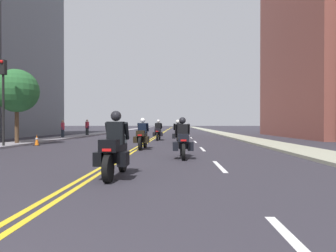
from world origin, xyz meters
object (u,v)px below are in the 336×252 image
Objects in this scene: motorcycle_4 at (158,132)px; traffic_light_near at (3,87)px; motorcycle_1 at (183,141)px; pedestrian_1 at (63,129)px; traffic_cone_0 at (37,140)px; motorcycle_5 at (180,131)px; pedestrian_0 at (87,128)px; motorcycle_0 at (115,151)px; motorcycle_3 at (178,134)px; motorcycle_2 at (142,136)px; street_tree_0 at (17,91)px.

traffic_light_near is (-7.96, -7.51, 2.65)m from motorcycle_4.
motorcycle_1 is 17.59m from pedestrian_1.
traffic_cone_0 is (-8.63, 5.96, -0.31)m from motorcycle_1.
motorcycle_5 is 10.51m from pedestrian_0.
motorcycle_0 is at bearing 19.10° from pedestrian_1.
traffic_light_near reaches higher than motorcycle_5.
motorcycle_0 is at bearing -98.58° from motorcycle_3.
pedestrian_1 is (-8.39, 10.41, 0.19)m from motorcycle_2.
motorcycle_1 is 0.48× the size of street_tree_0.
traffic_cone_0 is at bearing 144.04° from motorcycle_1.
motorcycle_0 reaches higher than motorcycle_2.
motorcycle_2 is 9.01m from street_tree_0.
motorcycle_1 is 1.06× the size of motorcycle_5.
motorcycle_1 is 1.00× the size of motorcycle_4.
motorcycle_2 reaches higher than motorcycle_1.
motorcycle_0 is 4.36m from motorcycle_1.
traffic_light_near is at bearing -54.08° from pedestrian_0.
motorcycle_2 is at bearing 32.47° from pedestrian_1.
street_tree_0 is (-0.37, -12.69, 2.43)m from pedestrian_0.
traffic_light_near is (-7.69, 0.59, 2.66)m from motorcycle_2.
motorcycle_1 is at bearing -24.26° from traffic_light_near.
pedestrian_1 is (-10.39, 14.19, 0.21)m from motorcycle_1.
motorcycle_3 is 10.58m from traffic_light_near.
motorcycle_3 reaches higher than motorcycle_1.
motorcycle_4 is 9.09m from traffic_cone_0.
pedestrian_1 is (-1.76, 8.22, 0.52)m from traffic_cone_0.
traffic_light_near reaches higher than traffic_cone_0.
motorcycle_5 is at bearing 86.63° from motorcycle_0.
motorcycle_5 is at bearing 90.53° from pedestrian_1.
motorcycle_2 is at bearing -101.15° from motorcycle_5.
traffic_light_near reaches higher than motorcycle_1.
traffic_cone_0 is 0.14× the size of street_tree_0.
street_tree_0 reaches higher than motorcycle_0.
street_tree_0 reaches higher than motorcycle_3.
traffic_cone_0 is 13.29m from pedestrian_0.
motorcycle_0 is 7.78m from motorcycle_2.
motorcycle_1 is at bearing -78.77° from motorcycle_4.
motorcycle_2 is 0.46× the size of street_tree_0.
traffic_light_near is (-9.69, 4.37, 2.67)m from motorcycle_1.
motorcycle_3 is (1.55, 12.13, -0.01)m from motorcycle_0.
motorcycle_5 is at bearing 47.61° from traffic_cone_0.
motorcycle_5 is 14.98m from traffic_light_near.
motorcycle_5 is 1.29× the size of pedestrian_1.
motorcycle_1 is (1.72, 4.00, -0.01)m from motorcycle_0.
motorcycle_1 is 8.13m from motorcycle_3.
motorcycle_0 is 0.98× the size of motorcycle_2.
traffic_light_near is (-9.72, -11.09, 2.65)m from motorcycle_5.
motorcycle_4 is (-1.73, 11.87, 0.03)m from motorcycle_1.
pedestrian_0 is (-8.07, 23.20, 0.26)m from motorcycle_0.
motorcycle_2 is 3.24× the size of traffic_cone_0.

